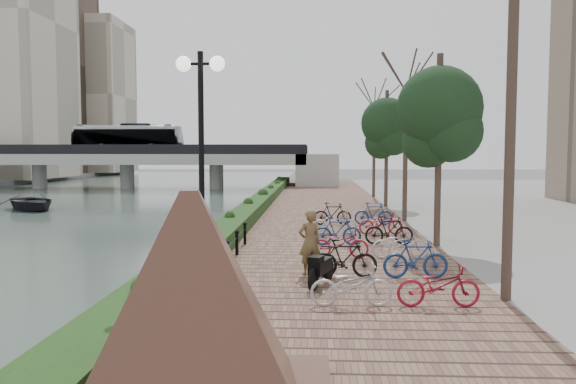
# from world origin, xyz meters

# --- Properties ---
(ground) EXTENTS (220.00, 220.00, 0.00)m
(ground) POSITION_xyz_m (0.00, 0.00, 0.00)
(ground) COLOR #59595B
(ground) RESTS_ON ground
(river_water) EXTENTS (30.00, 130.00, 0.02)m
(river_water) POSITION_xyz_m (-15.00, 25.00, 0.01)
(river_water) COLOR #475950
(river_water) RESTS_ON ground
(promenade) EXTENTS (8.00, 75.00, 0.50)m
(promenade) POSITION_xyz_m (4.00, 17.50, 0.25)
(promenade) COLOR brown
(promenade) RESTS_ON ground
(hedge) EXTENTS (1.10, 56.00, 0.60)m
(hedge) POSITION_xyz_m (0.60, 20.00, 0.80)
(hedge) COLOR #1A3613
(hedge) RESTS_ON promenade
(chain_fence) EXTENTS (0.10, 14.10, 0.70)m
(chain_fence) POSITION_xyz_m (1.40, 2.00, 0.85)
(chain_fence) COLOR black
(chain_fence) RESTS_ON promenade
(granite_monument) EXTENTS (5.25, 5.25, 2.77)m
(granite_monument) POSITION_xyz_m (2.37, -3.75, 1.90)
(granite_monument) COLOR #44281D
(granite_monument) RESTS_ON promenade
(lamppost) EXTENTS (1.02, 0.32, 5.28)m
(lamppost) POSITION_xyz_m (1.47, 1.33, 4.27)
(lamppost) COLOR black
(lamppost) RESTS_ON promenade
(motorcycle) EXTENTS (0.89, 1.50, 0.90)m
(motorcycle) POSITION_xyz_m (4.00, 3.12, 0.95)
(motorcycle) COLOR black
(motorcycle) RESTS_ON promenade
(pedestrian) EXTENTS (0.73, 0.62, 1.71)m
(pedestrian) POSITION_xyz_m (3.70, 4.31, 1.36)
(pedestrian) COLOR brown
(pedestrian) RESTS_ON promenade
(bicycle_parking) EXTENTS (2.40, 14.69, 1.00)m
(bicycle_parking) POSITION_xyz_m (5.50, 7.70, 0.97)
(bicycle_parking) COLOR silver
(bicycle_parking) RESTS_ON promenade
(street_trees) EXTENTS (3.20, 37.12, 6.80)m
(street_trees) POSITION_xyz_m (8.00, 12.68, 3.69)
(street_trees) COLOR #362B20
(street_trees) RESTS_ON promenade
(bridge) EXTENTS (36.00, 10.77, 6.50)m
(bridge) POSITION_xyz_m (-14.96, 45.00, 3.37)
(bridge) COLOR #AEAEA9
(bridge) RESTS_ON ground
(boat) EXTENTS (6.00, 6.08, 1.03)m
(boat) POSITION_xyz_m (-14.26, 24.43, 0.54)
(boat) COLOR black
(boat) RESTS_ON river_water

